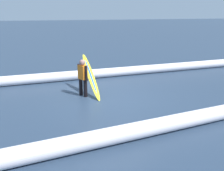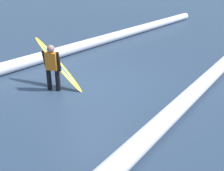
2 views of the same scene
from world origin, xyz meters
TOP-DOWN VIEW (x-y plane):
  - ground_plane at (0.00, 0.00)m, footprint 185.56×185.56m
  - surfer at (0.96, -0.65)m, footprint 0.32×0.58m
  - surfboard at (0.62, -0.80)m, footprint 0.36×1.85m
  - wave_crest_foreground at (-2.66, -2.97)m, footprint 19.59×0.49m
  - wave_crest_midground at (0.60, 2.95)m, footprint 17.24×1.70m

SIDE VIEW (x-z plane):
  - ground_plane at x=0.00m, z-range 0.00..0.00m
  - wave_crest_midground at x=0.60m, z-range 0.00..0.42m
  - wave_crest_foreground at x=-2.66m, z-range 0.00..0.42m
  - surfboard at x=0.62m, z-range -0.01..1.39m
  - surfer at x=0.96m, z-range 0.08..1.45m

